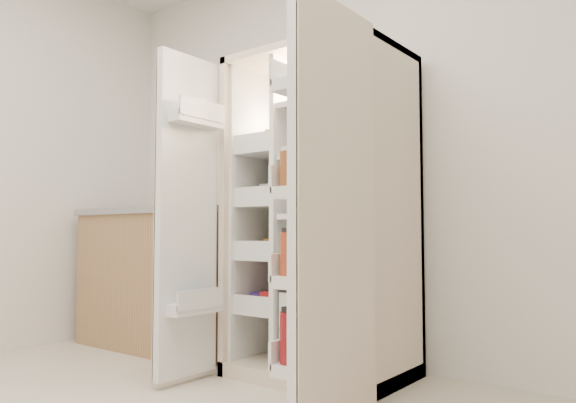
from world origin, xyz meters
The scene contains 5 objects.
wall_back centered at (0.00, 2.00, 1.35)m, with size 4.00×0.02×2.70m, color silver.
refrigerator centered at (0.06, 1.65, 0.74)m, with size 0.92×0.70×1.80m.
freezer_door centered at (-0.46, 1.05, 0.89)m, with size 0.15×0.40×1.72m.
fridge_door centered at (0.53, 0.96, 0.87)m, with size 0.17×0.58×1.72m.
kitchen_counter centered at (-1.24, 1.61, 0.48)m, with size 1.33×0.71×0.97m.
Camera 1 is at (1.77, -0.94, 0.79)m, focal length 34.00 mm.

